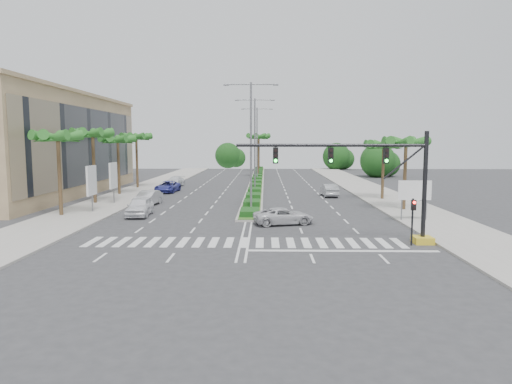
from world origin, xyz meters
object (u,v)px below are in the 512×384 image
car_parked_c (168,187)px  car_parked_d (175,182)px  car_parked_a (140,207)px  car_crossing (284,216)px  car_parked_b (148,198)px  car_right (329,190)px

car_parked_c → car_parked_d: size_ratio=1.05×
car_parked_a → car_crossing: 13.15m
car_parked_a → car_parked_d: bearing=90.9°
car_parked_a → car_parked_d: car_parked_a is taller
car_parked_b → car_crossing: size_ratio=0.97×
car_parked_b → car_crossing: bearing=-30.0°
car_parked_b → car_parked_c: (-0.60, 12.25, -0.05)m
car_parked_a → car_parked_b: size_ratio=1.03×
car_parked_b → car_parked_a: bearing=-74.4°
car_parked_d → car_crossing: car_parked_d is taller
car_parked_d → car_right: bearing=-22.4°
car_parked_c → car_parked_d: bearing=97.9°
car_parked_a → car_parked_b: 6.49m
car_parked_a → car_right: (18.76, 14.76, -0.07)m
car_parked_d → car_crossing: size_ratio=1.03×
car_crossing → car_right: (6.20, 18.66, 0.08)m
car_parked_c → car_parked_b: bearing=-83.6°
car_parked_b → car_crossing: 16.98m
car_right → car_crossing: bearing=69.4°
car_parked_a → car_parked_c: bearing=91.1°
car_parked_b → car_parked_d: size_ratio=0.94×
car_parked_a → car_parked_d: (-2.06, 25.97, -0.10)m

